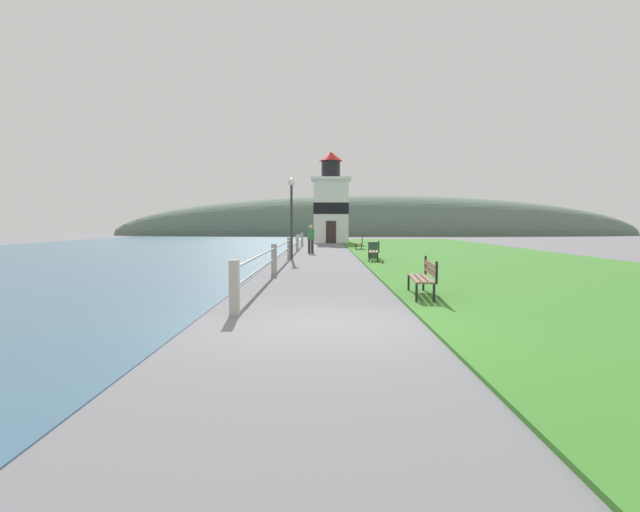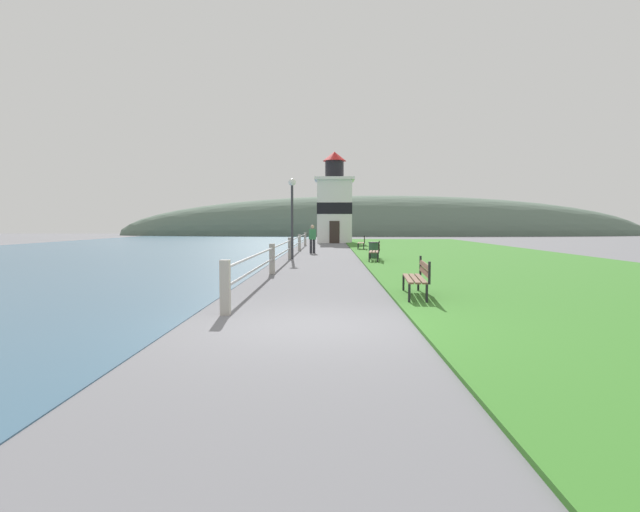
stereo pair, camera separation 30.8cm
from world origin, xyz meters
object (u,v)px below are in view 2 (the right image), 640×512
trash_bin (374,250)px  lamp_post (292,203)px  person_strolling (312,238)px  park_bench_midway (376,250)px  park_bench_far (362,242)px  park_bench_near (418,276)px  lighthouse (334,205)px

trash_bin → lamp_post: bearing=-175.7°
person_strolling → park_bench_midway: bearing=-161.2°
park_bench_far → person_strolling: 4.99m
park_bench_near → lighthouse: (-1.65, 34.68, 2.96)m
park_bench_midway → trash_bin: bearing=-85.9°
park_bench_midway → park_bench_near: bearing=96.2°
lighthouse → person_strolling: (-1.45, -16.78, -2.59)m
park_bench_far → lamp_post: bearing=70.1°
park_bench_far → lamp_post: lamp_post is taller
trash_bin → person_strolling: bearing=124.1°
park_bench_near → lamp_post: (-3.91, 12.85, 2.20)m
lighthouse → lamp_post: bearing=-95.9°
park_bench_far → person_strolling: bearing=54.5°
person_strolling → park_bench_near: bearing=-176.4°
park_bench_far → trash_bin: park_bench_far is taller
park_bench_midway → lighthouse: size_ratio=0.21×
park_bench_far → lighthouse: bearing=-77.8°
lighthouse → park_bench_near: bearing=-87.3°
park_bench_midway → park_bench_far: (0.06, 10.53, -0.00)m
person_strolling → lamp_post: lamp_post is taller
park_bench_midway → lighthouse: bearing=-79.4°
park_bench_far → park_bench_midway: bearing=94.1°
person_strolling → trash_bin: (3.22, -4.74, -0.48)m
park_bench_near → park_bench_midway: bearing=-85.5°
lighthouse → trash_bin: (1.77, -21.53, -3.07)m
park_bench_near → trash_bin: 13.15m
lamp_post → park_bench_far: bearing=65.6°
park_bench_far → lamp_post: 9.98m
lighthouse → lamp_post: 21.96m
lamp_post → park_bench_near: bearing=-73.1°
park_bench_near → park_bench_midway: (0.04, 11.18, -0.00)m
person_strolling → lighthouse: bearing=-11.2°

